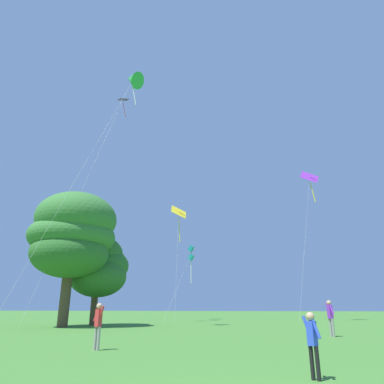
{
  "coord_description": "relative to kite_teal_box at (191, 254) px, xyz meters",
  "views": [
    {
      "loc": [
        0.35,
        -4.96,
        1.41
      ],
      "look_at": [
        -10.94,
        33.29,
        14.59
      ],
      "focal_mm": 33.01,
      "sensor_mm": 36.0,
      "label": 1
    }
  ],
  "objects": [
    {
      "name": "kite_teal_box",
      "position": [
        0.0,
        0.0,
        0.0
      ],
      "size": [
        0.71,
        8.85,
        8.96
      ],
      "color": "teal",
      "rests_on": "ground_plane"
    },
    {
      "name": "kite_black_large",
      "position": [
        -5.35,
        -10.91,
        15.0
      ],
      "size": [
        1.46,
        11.29,
        25.29
      ],
      "color": "black",
      "rests_on": "ground_plane"
    },
    {
      "name": "kite_purple_streamer",
      "position": [
        15.25,
        3.63,
        9.16
      ],
      "size": [
        4.13,
        7.62,
        19.04
      ],
      "color": "purple",
      "rests_on": "ground_plane"
    },
    {
      "name": "kite_green_small",
      "position": [
        -0.33,
        -17.64,
        13.51
      ],
      "size": [
        3.82,
        10.16,
        22.4
      ],
      "color": "green",
      "rests_on": "ground_plane"
    },
    {
      "name": "kite_yellow_diamond",
      "position": [
        -2.57,
        2.73,
        5.34
      ],
      "size": [
        2.84,
        7.66,
        15.31
      ],
      "color": "yellow",
      "rests_on": "ground_plane"
    },
    {
      "name": "person_near_tree",
      "position": [
        5.58,
        -30.42,
        -6.91
      ],
      "size": [
        0.51,
        0.23,
        1.6
      ],
      "color": "gray",
      "rests_on": "ground_plane"
    },
    {
      "name": "person_in_blue_jacket",
      "position": [
        14.12,
        -21.37,
        -6.77
      ],
      "size": [
        0.42,
        0.52,
        1.82
      ],
      "color": "gray",
      "rests_on": "ground_plane"
    },
    {
      "name": "person_child_small",
      "position": [
        12.85,
        -34.0,
        -7.06
      ],
      "size": [
        0.38,
        0.31,
        1.34
      ],
      "color": "black",
      "rests_on": "ground_plane"
    },
    {
      "name": "tree_right_cluster",
      "position": [
        -5.32,
        -17.1,
        -0.59
      ],
      "size": [
        7.38,
        7.21,
        10.93
      ],
      "color": "brown",
      "rests_on": "ground_plane"
    },
    {
      "name": "tree_left_oak",
      "position": [
        -4.75,
        -13.62,
        -2.79
      ],
      "size": [
        5.4,
        5.83,
        7.91
      ],
      "color": "brown",
      "rests_on": "ground_plane"
    }
  ]
}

